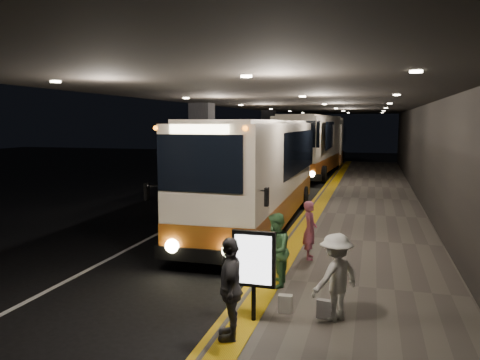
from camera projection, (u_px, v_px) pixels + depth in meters
The scene contains 19 objects.
ground at pixel (203, 242), 14.39m from camera, with size 90.00×90.00×0.00m, color black.
lane_line_white at pixel (204, 210), 19.66m from camera, with size 0.12×50.00×0.01m, color silver.
kerb_stripe_yellow at pixel (303, 215), 18.52m from camera, with size 0.18×50.00×0.01m, color gold.
sidewalk at pixel (365, 217), 17.86m from camera, with size 4.50×50.00×0.15m, color #514C44.
tactile_strip at pixel (316, 212), 18.37m from camera, with size 0.50×50.00×0.01m, color gold.
terminal_wall at pixel (432, 141), 16.89m from camera, with size 0.10×50.00×6.00m, color black.
support_columns at pixel (202, 160), 18.35m from camera, with size 0.80×24.80×4.40m.
canopy at pixel (309, 98), 17.92m from camera, with size 9.00×50.00×0.40m, color black.
coach_main at pixel (258, 177), 16.37m from camera, with size 2.66×11.69×3.62m.
coach_second at pixel (313, 148), 32.20m from camera, with size 3.34×12.86×4.00m.
coach_third at pixel (329, 145), 41.17m from camera, with size 2.96×11.19×3.48m.
passenger_boarding at pixel (310, 230), 12.04m from camera, with size 0.55×0.36×1.51m, color #AC506B.
passenger_waiting_green at pixel (275, 250), 9.99m from camera, with size 0.78×0.48×1.60m, color #48824D.
passenger_waiting_white at pixel (336, 277), 8.30m from camera, with size 1.02×0.47×1.57m, color beige.
passenger_waiting_grey at pixel (230, 288), 7.57m from camera, with size 0.99×0.51×1.69m, color #504F55.
bag_polka at pixel (325, 309), 8.41m from camera, with size 0.28×0.12×0.34m, color black.
bag_plain at pixel (285, 303), 8.70m from camera, with size 0.26×0.15×0.33m, color beige.
info_sign at pixel (254, 261), 8.19m from camera, with size 0.77×0.12×1.64m.
stanchion_post at pixel (264, 259), 10.10m from camera, with size 0.05×0.05×1.15m, color black.
Camera 1 is at (4.95, -13.20, 3.67)m, focal length 35.00 mm.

